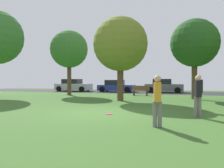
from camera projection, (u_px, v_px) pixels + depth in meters
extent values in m
plane|color=#3D6628|center=(96.00, 113.00, 10.44)|extent=(44.00, 44.00, 0.00)
cube|color=#28282B|center=(146.00, 92.00, 25.77)|extent=(44.00, 6.40, 0.01)
cylinder|color=brown|center=(69.00, 78.00, 21.48)|extent=(0.39, 0.39, 3.15)
sphere|color=#38702D|center=(69.00, 49.00, 21.41)|extent=(3.52, 3.52, 3.52)
cylinder|color=brown|center=(120.00, 81.00, 16.11)|extent=(0.44, 0.44, 2.84)
sphere|color=olive|center=(120.00, 44.00, 16.05)|extent=(3.86, 3.86, 3.86)
cylinder|color=brown|center=(194.00, 79.00, 17.29)|extent=(0.42, 0.42, 3.10)
sphere|color=#23511E|center=(195.00, 43.00, 17.22)|extent=(3.64, 3.64, 3.64)
cylinder|color=slate|center=(199.00, 102.00, 10.93)|extent=(0.14, 0.14, 0.87)
cylinder|color=slate|center=(198.00, 102.00, 11.09)|extent=(0.14, 0.14, 0.87)
cube|color=black|center=(199.00, 86.00, 10.99)|extent=(0.39, 0.34, 0.65)
sphere|color=tan|center=(199.00, 77.00, 10.98)|extent=(0.24, 0.24, 0.24)
cylinder|color=slate|center=(155.00, 114.00, 7.41)|extent=(0.14, 0.14, 0.84)
cylinder|color=slate|center=(160.00, 114.00, 7.39)|extent=(0.14, 0.14, 0.84)
cube|color=orange|center=(157.00, 92.00, 7.39)|extent=(0.27, 0.35, 0.63)
sphere|color=tan|center=(157.00, 79.00, 7.38)|extent=(0.23, 0.23, 0.23)
cylinder|color=slate|center=(196.00, 107.00, 9.25)|extent=(0.14, 0.14, 0.84)
cylinder|color=slate|center=(200.00, 107.00, 9.24)|extent=(0.14, 0.14, 0.84)
cube|color=black|center=(198.00, 89.00, 9.23)|extent=(0.30, 0.37, 0.63)
sphere|color=tan|center=(198.00, 78.00, 9.21)|extent=(0.23, 0.23, 0.23)
cylinder|color=#EA2D6B|center=(109.00, 114.00, 10.04)|extent=(0.27, 0.27, 0.03)
cube|color=#B7B7BC|center=(74.00, 87.00, 27.87)|extent=(4.28, 1.89, 0.79)
cube|color=black|center=(72.00, 81.00, 27.91)|extent=(2.05, 1.67, 0.55)
cylinder|color=black|center=(88.00, 88.00, 28.36)|extent=(0.64, 0.22, 0.64)
cylinder|color=black|center=(82.00, 89.00, 26.54)|extent=(0.64, 0.22, 0.64)
cylinder|color=black|center=(66.00, 88.00, 29.21)|extent=(0.64, 0.22, 0.64)
cylinder|color=black|center=(59.00, 89.00, 27.39)|extent=(0.64, 0.22, 0.64)
cube|color=#233893|center=(116.00, 88.00, 26.49)|extent=(4.22, 1.78, 0.66)
cube|color=black|center=(115.00, 82.00, 26.54)|extent=(2.03, 1.57, 0.58)
cylinder|color=black|center=(130.00, 89.00, 26.93)|extent=(0.64, 0.22, 0.64)
cylinder|color=black|center=(127.00, 90.00, 25.22)|extent=(0.64, 0.22, 0.64)
cylinder|color=black|center=(107.00, 89.00, 27.77)|extent=(0.64, 0.22, 0.64)
cylinder|color=black|center=(102.00, 89.00, 26.06)|extent=(0.64, 0.22, 0.64)
cube|color=slate|center=(164.00, 88.00, 25.46)|extent=(4.13, 1.88, 0.80)
cube|color=black|center=(162.00, 81.00, 25.50)|extent=(1.98, 1.65, 0.57)
cylinder|color=black|center=(178.00, 89.00, 25.96)|extent=(0.64, 0.22, 0.64)
cylinder|color=black|center=(178.00, 90.00, 24.16)|extent=(0.64, 0.22, 0.64)
cylinder|color=black|center=(152.00, 89.00, 26.78)|extent=(0.64, 0.22, 0.64)
cylinder|color=black|center=(150.00, 90.00, 24.98)|extent=(0.64, 0.22, 0.64)
cube|color=brown|center=(140.00, 91.00, 20.90)|extent=(1.60, 0.44, 0.06)
cube|color=brown|center=(141.00, 88.00, 21.09)|extent=(1.60, 0.06, 0.40)
cube|color=#333338|center=(147.00, 93.00, 20.74)|extent=(0.10, 0.40, 0.45)
cube|color=#333338|center=(134.00, 93.00, 21.08)|extent=(0.10, 0.40, 0.45)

